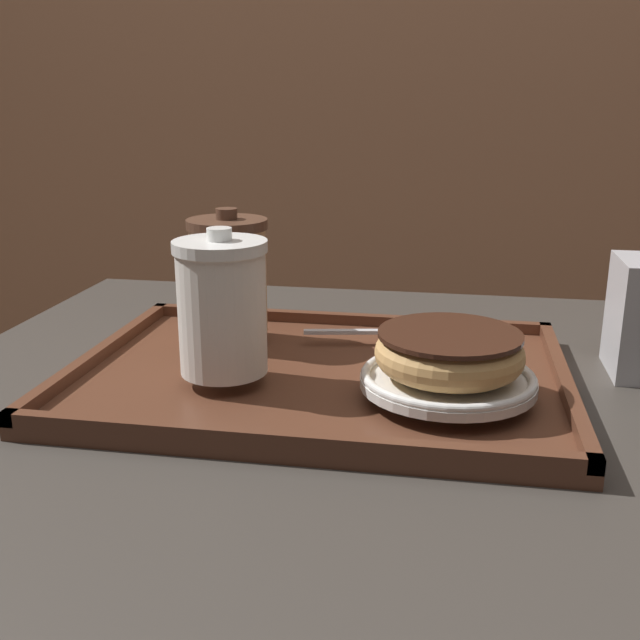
{
  "coord_description": "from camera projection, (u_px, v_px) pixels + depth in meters",
  "views": [
    {
      "loc": [
        0.08,
        -0.65,
        1.0
      ],
      "look_at": [
        -0.04,
        0.01,
        0.8
      ],
      "focal_mm": 42.0,
      "sensor_mm": 36.0,
      "label": 1
    }
  ],
  "objects": [
    {
      "name": "wall_behind",
      "position": [
        425.0,
        0.0,
        1.6
      ],
      "size": [
        8.0,
        0.05,
        2.4
      ],
      "color": "#9E6B4C",
      "rests_on": "ground_plane"
    },
    {
      "name": "cafe_table",
      "position": [
        353.0,
        557.0,
        0.75
      ],
      "size": [
        0.86,
        0.76,
        0.74
      ],
      "color": "#38332D",
      "rests_on": "ground_plane"
    },
    {
      "name": "serving_tray",
      "position": [
        320.0,
        377.0,
        0.71
      ],
      "size": [
        0.46,
        0.33,
        0.02
      ],
      "color": "#512D1E",
      "rests_on": "cafe_table"
    },
    {
      "name": "coffee_cup_front",
      "position": [
        222.0,
        306.0,
        0.66
      ],
      "size": [
        0.08,
        0.08,
        0.13
      ],
      "color": "white",
      "rests_on": "serving_tray"
    },
    {
      "name": "coffee_cup_rear",
      "position": [
        229.0,
        275.0,
        0.78
      ],
      "size": [
        0.08,
        0.08,
        0.13
      ],
      "color": "#E0B784",
      "rests_on": "serving_tray"
    },
    {
      "name": "plate_with_chocolate_donut",
      "position": [
        448.0,
        379.0,
        0.64
      ],
      "size": [
        0.15,
        0.15,
        0.01
      ],
      "color": "white",
      "rests_on": "serving_tray"
    },
    {
      "name": "donut_chocolate_glazed",
      "position": [
        449.0,
        352.0,
        0.63
      ],
      "size": [
        0.13,
        0.13,
        0.04
      ],
      "color": "tan",
      "rests_on": "plate_with_chocolate_donut"
    },
    {
      "name": "spoon",
      "position": [
        399.0,
        329.0,
        0.79
      ],
      "size": [
        0.14,
        0.04,
        0.01
      ],
      "rotation": [
        0.0,
        0.0,
        0.18
      ],
      "color": "silver",
      "rests_on": "serving_tray"
    }
  ]
}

